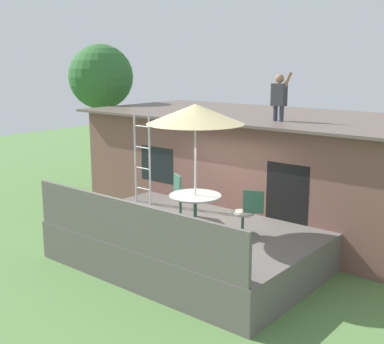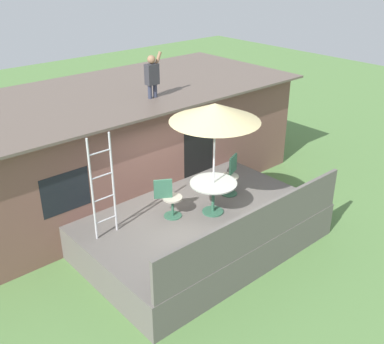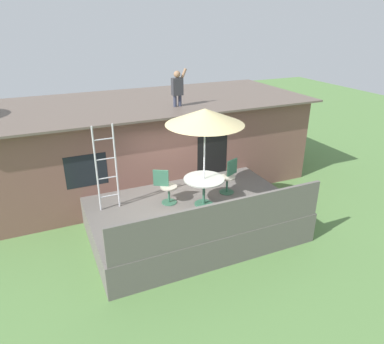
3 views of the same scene
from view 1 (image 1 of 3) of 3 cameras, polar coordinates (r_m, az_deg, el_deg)
ground_plane at (r=10.77m, az=-0.43°, el=-10.22°), size 40.00×40.00×0.00m
house at (r=13.19m, az=9.63°, el=0.27°), size 10.50×4.50×2.81m
deck at (r=10.62m, az=-0.43°, el=-8.23°), size 5.26×3.40×0.80m
deck_railing at (r=9.20m, az=-7.08°, el=-6.01°), size 5.16×0.08×0.90m
patio_table at (r=10.07m, az=0.36°, el=-3.48°), size 1.04×1.04×0.74m
patio_umbrella at (r=9.74m, az=0.38°, el=6.53°), size 1.90×1.90×2.54m
step_ladder at (r=12.02m, az=-5.61°, el=1.59°), size 0.52×0.04×2.20m
person_figure at (r=11.64m, az=9.82°, el=8.64°), size 0.47×0.20×1.11m
patio_chair_left at (r=11.00m, az=-1.43°, el=-2.81°), size 0.58×0.44×0.92m
patio_chair_right at (r=9.88m, az=6.15°, el=-4.66°), size 0.60×0.44×0.92m
backyard_tree at (r=16.84m, az=-10.21°, el=10.25°), size 2.07×2.07×4.67m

